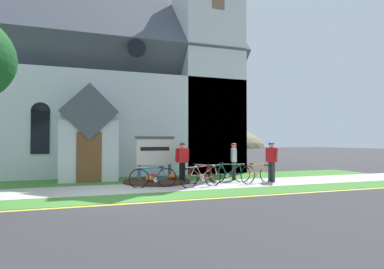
# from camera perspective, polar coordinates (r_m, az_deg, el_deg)

# --- Properties ---
(ground) EXTENTS (140.00, 140.00, 0.00)m
(ground) POSITION_cam_1_polar(r_m,az_deg,el_deg) (14.00, -15.86, -8.22)
(ground) COLOR #333335
(sidewalk_slab) EXTENTS (32.00, 2.40, 0.01)m
(sidewalk_slab) POSITION_cam_1_polar(r_m,az_deg,el_deg) (11.78, -7.45, -9.55)
(sidewalk_slab) COLOR #B7B5AD
(sidewalk_slab) RESTS_ON ground
(grass_verge) EXTENTS (32.00, 1.46, 0.01)m
(grass_verge) POSITION_cam_1_polar(r_m,az_deg,el_deg) (9.92, -5.27, -11.12)
(grass_verge) COLOR #427F33
(grass_verge) RESTS_ON ground
(church_lawn) EXTENTS (24.00, 2.61, 0.01)m
(church_lawn) POSITION_cam_1_polar(r_m,az_deg,el_deg) (14.22, -9.41, -8.13)
(church_lawn) COLOR #427F33
(church_lawn) RESTS_ON ground
(curb_paint_stripe) EXTENTS (28.00, 0.16, 0.01)m
(curb_paint_stripe) POSITION_cam_1_polar(r_m,az_deg,el_deg) (9.08, -3.97, -12.04)
(curb_paint_stripe) COLOR yellow
(curb_paint_stripe) RESTS_ON ground
(church_building) EXTENTS (12.58, 10.52, 13.35)m
(church_building) POSITION_cam_1_polar(r_m,az_deg,el_deg) (19.66, -10.26, 7.89)
(church_building) COLOR silver
(church_building) RESTS_ON ground
(church_sign) EXTENTS (1.73, 0.25, 1.93)m
(church_sign) POSITION_cam_1_polar(r_m,az_deg,el_deg) (13.51, -6.80, -3.23)
(church_sign) COLOR #474C56
(church_sign) RESTS_ON ground
(flower_bed) EXTENTS (2.76, 2.76, 0.34)m
(flower_bed) POSITION_cam_1_polar(r_m,az_deg,el_deg) (13.18, -6.38, -8.40)
(flower_bed) COLOR #382319
(flower_bed) RESTS_ON ground
(bicycle_silver) EXTENTS (1.75, 0.45, 0.84)m
(bicycle_silver) POSITION_cam_1_polar(r_m,az_deg,el_deg) (13.17, 11.81, -6.98)
(bicycle_silver) COLOR black
(bicycle_silver) RESTS_ON ground
(bicycle_black) EXTENTS (1.80, 0.27, 0.84)m
(bicycle_black) POSITION_cam_1_polar(r_m,az_deg,el_deg) (12.70, 2.16, -7.24)
(bicycle_black) COLOR black
(bicycle_black) RESTS_ON ground
(bicycle_red) EXTENTS (1.76, 0.15, 0.79)m
(bicycle_red) POSITION_cam_1_polar(r_m,az_deg,el_deg) (11.69, -7.10, -7.78)
(bicycle_red) COLOR black
(bicycle_red) RESTS_ON ground
(bicycle_green) EXTENTS (1.71, 0.52, 0.83)m
(bicycle_green) POSITION_cam_1_polar(r_m,az_deg,el_deg) (13.25, 6.82, -7.01)
(bicycle_green) COLOR black
(bicycle_green) RESTS_ON ground
(bicycle_orange) EXTENTS (1.77, 0.39, 0.86)m
(bicycle_orange) POSITION_cam_1_polar(r_m,az_deg,el_deg) (11.76, 1.71, -7.69)
(bicycle_orange) COLOR black
(bicycle_orange) RESTS_ON ground
(cyclist_in_yellow_jersey) EXTENTS (0.32, 0.77, 1.69)m
(cyclist_in_yellow_jersey) POSITION_cam_1_polar(r_m,az_deg,el_deg) (13.60, 14.30, -4.25)
(cyclist_in_yellow_jersey) COLOR #2D2D33
(cyclist_in_yellow_jersey) RESTS_ON ground
(cyclist_in_green_jersey) EXTENTS (0.64, 0.36, 1.66)m
(cyclist_in_green_jersey) POSITION_cam_1_polar(r_m,az_deg,el_deg) (13.15, -1.79, -4.49)
(cyclist_in_green_jersey) COLOR black
(cyclist_in_green_jersey) RESTS_ON ground
(cyclist_in_blue_jersey) EXTENTS (0.35, 0.64, 1.63)m
(cyclist_in_blue_jersey) POSITION_cam_1_polar(r_m,az_deg,el_deg) (13.94, 7.63, -4.37)
(cyclist_in_blue_jersey) COLOR #2D2D33
(cyclist_in_blue_jersey) RESTS_ON ground
(roadside_conifer) EXTENTS (3.07, 3.07, 6.64)m
(roadside_conifer) POSITION_cam_1_polar(r_m,az_deg,el_deg) (21.44, 5.77, 5.59)
(roadside_conifer) COLOR #3D2D1E
(roadside_conifer) RESTS_ON ground
(distant_hill) EXTENTS (96.71, 40.24, 19.15)m
(distant_hill) POSITION_cam_1_polar(r_m,az_deg,el_deg) (80.30, -18.73, -2.49)
(distant_hill) COLOR #847A5B
(distant_hill) RESTS_ON ground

